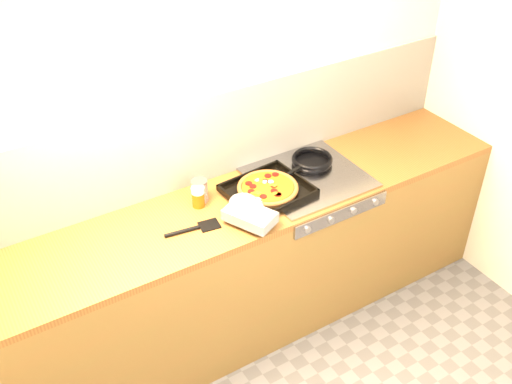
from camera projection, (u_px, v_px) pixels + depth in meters
room_shell at (210, 138)px, 3.18m from camera, size 3.20×3.20×3.20m
counter_run at (239, 267)px, 3.39m from camera, size 3.20×0.62×0.90m
stovetop at (308, 178)px, 3.32m from camera, size 0.60×0.56×0.02m
pizza_on_tray at (262, 195)px, 3.11m from camera, size 0.56×0.52×0.07m
frying_pan at (311, 161)px, 3.40m from camera, size 0.41×0.29×0.04m
tomato_can at (200, 190)px, 3.12m from camera, size 0.11×0.11×0.12m
juice_glass at (198, 197)px, 3.08m from camera, size 0.08×0.08×0.11m
wooden_spoon at (253, 175)px, 3.33m from camera, size 0.29×0.13×0.02m
black_spatula at (194, 229)px, 2.95m from camera, size 0.29×0.10×0.02m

